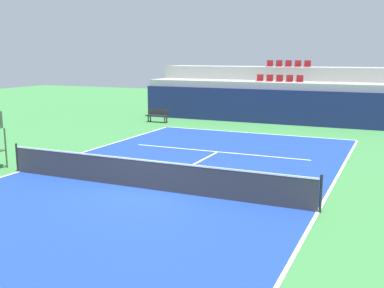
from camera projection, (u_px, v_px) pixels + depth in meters
ground_plane at (147, 189)px, 14.97m from camera, size 80.00×80.00×0.00m
court_surface at (147, 189)px, 14.97m from camera, size 11.00×24.00×0.01m
baseline_far at (254, 133)px, 25.66m from camera, size 11.00×0.10×0.00m
sideline_left at (19, 172)px, 17.18m from camera, size 0.10×24.00×0.00m
sideline_right at (318, 212)px, 12.77m from camera, size 0.10×24.00×0.00m
service_line_far at (218, 152)px, 20.70m from camera, size 8.26×0.10×0.00m
centre_service_line at (188, 167)px, 17.83m from camera, size 0.10×6.40×0.00m
back_wall at (273, 107)px, 29.01m from camera, size 17.87×0.30×2.15m
stands_tier_lower at (278, 102)px, 30.17m from camera, size 17.87×2.40×2.58m
stands_tier_upper at (287, 92)px, 32.24m from camera, size 17.87×2.40×3.48m
seating_row_lower at (279, 80)px, 29.99m from camera, size 3.06×0.44×0.44m
seating_row_upper at (288, 65)px, 31.97m from camera, size 3.06×0.44×0.44m
tennis_net at (146, 174)px, 14.88m from camera, size 11.08×0.08×1.07m
player_bench at (158, 114)px, 29.79m from camera, size 1.50×0.40×0.85m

